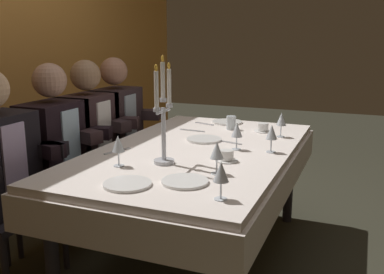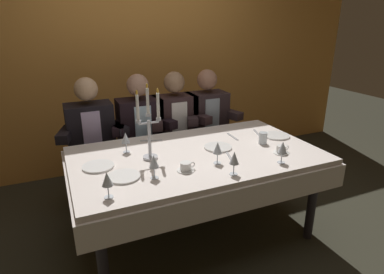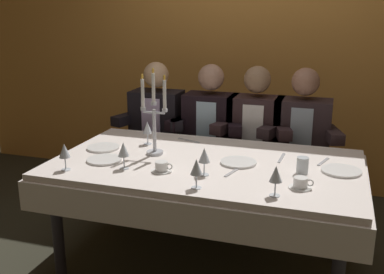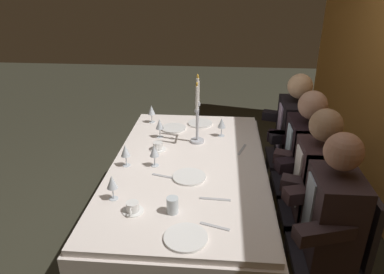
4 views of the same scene
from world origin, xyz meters
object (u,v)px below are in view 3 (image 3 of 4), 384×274
Objects in this scene: wine_glass_0 at (147,128)px; coffee_cup_0 at (301,183)px; seated_diner_3 at (302,133)px; wine_glass_5 at (196,168)px; water_tumbler_0 at (302,165)px; seated_diner_0 at (157,121)px; dining_table at (206,179)px; dinner_plate_0 at (341,171)px; dinner_plate_2 at (103,148)px; wine_glass_3 at (123,150)px; seated_diner_1 at (211,126)px; dinner_plate_3 at (104,160)px; dinner_plate_1 at (238,162)px; wine_glass_4 at (276,175)px; wine_glass_1 at (204,156)px; wine_glass_2 at (65,151)px; seated_diner_2 at (255,129)px; candelabra at (154,120)px; coffee_cup_1 at (162,167)px.

wine_glass_0 is 1.21m from coffee_cup_0.
wine_glass_5 is at bearing -108.55° from seated_diner_3.
water_tumbler_0 is 0.08× the size of seated_diner_0.
wine_glass_5 is at bearing -80.55° from dining_table.
dinner_plate_0 is 1.55m from dinner_plate_2.
water_tumbler_0 is at bearing 13.29° from wine_glass_3.
dinner_plate_2 is 0.18× the size of seated_diner_1.
coffee_cup_0 is at bearing -87.22° from water_tumbler_0.
water_tumbler_0 is at bearing 7.10° from dinner_plate_3.
dinner_plate_1 is 0.71m from wine_glass_3.
wine_glass_4 is at bearing -11.72° from dinner_plate_3.
wine_glass_1 and wine_glass_5 have the same top height.
dining_table is 1.03m from seated_diner_3.
seated_diner_1 is (-1.03, 0.83, -0.01)m from dinner_plate_0.
wine_glass_5 is at bearing -162.16° from coffee_cup_0.
seated_diner_1 is (-0.27, 1.12, -0.12)m from wine_glass_1.
seated_diner_0 is at bearing 87.26° from wine_glass_2.
seated_diner_3 is at bearing 69.88° from dinner_plate_1.
seated_diner_1 reaches higher than dinner_plate_2.
seated_diner_2 is (-0.66, 0.83, -0.01)m from dinner_plate_0.
dinner_plate_1 is at bearing 143.95° from coffee_cup_0.
dinner_plate_3 is 0.18× the size of seated_diner_2.
candelabra is at bearing -121.41° from seated_diner_2.
coffee_cup_0 is (1.03, 0.01, -0.09)m from wine_glass_3.
dining_table is 11.83× the size of wine_glass_0.
dinner_plate_1 is 1.71× the size of coffee_cup_1.
dinner_plate_2 is 0.18× the size of seated_diner_2.
wine_glass_4 is (0.98, -0.65, 0.00)m from wine_glass_0.
wine_glass_0 is 0.72m from seated_diner_1.
wine_glass_5 is at bearing -30.41° from dinner_plate_2.
wine_glass_0 is at bearing 97.44° from wine_glass_3.
candelabra is 1.02m from seated_diner_2.
wine_glass_2 reaches higher than dinner_plate_0.
coffee_cup_0 is at bearing 51.70° from wine_glass_4.
wine_glass_4 is at bearing -75.63° from seated_diner_2.
seated_diner_3 is (0.03, 1.30, -0.12)m from wine_glass_4.
seated_diner_2 reaches higher than wine_glass_4.
seated_diner_3 is at bearing 88.66° from wine_glass_4.
seated_diner_3 is (0.95, 1.16, -0.12)m from wine_glass_3.
seated_diner_1 is (-0.02, 1.14, -0.03)m from coffee_cup_1.
wine_glass_1 is at bearing -119.16° from dinner_plate_1.
seated_diner_3 reaches higher than coffee_cup_0.
seated_diner_3 is at bearing 67.67° from wine_glass_1.
candelabra reaches higher than wine_glass_2.
dinner_plate_2 is at bearing 119.84° from dinner_plate_3.
wine_glass_5 is 1.53m from seated_diner_0.
candelabra is at bearing 132.33° from wine_glass_5.
dinner_plate_1 is at bearing -86.80° from seated_diner_2.
dinner_plate_2 is at bearing -146.21° from seated_diner_3.
wine_glass_2 is 1.39m from water_tumbler_0.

